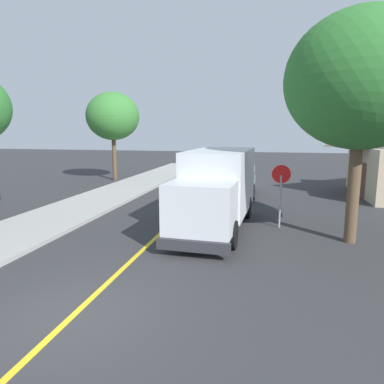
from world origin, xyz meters
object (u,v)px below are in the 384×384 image
(parked_car_near, at_px, (241,183))
(parked_car_mid, at_px, (242,171))
(stop_sign, at_px, (281,184))
(street_tree_far_side, at_px, (362,81))
(street_tree_down_block, at_px, (113,116))
(box_truck, at_px, (217,186))

(parked_car_near, bearing_deg, parked_car_mid, 93.76)
(stop_sign, distance_m, street_tree_far_side, 4.78)
(parked_car_near, distance_m, parked_car_mid, 6.17)
(stop_sign, xyz_separation_m, street_tree_down_block, (-12.74, 11.86, 3.22))
(parked_car_near, distance_m, street_tree_far_side, 10.99)
(parked_car_near, xyz_separation_m, parked_car_mid, (-0.40, 6.16, 0.00))
(street_tree_far_side, bearing_deg, parked_car_mid, 108.88)
(street_tree_down_block, bearing_deg, box_truck, -50.63)
(parked_car_mid, bearing_deg, street_tree_far_side, -71.12)
(stop_sign, bearing_deg, parked_car_near, 106.99)
(box_truck, height_order, street_tree_down_block, street_tree_down_block)
(parked_car_mid, height_order, street_tree_far_side, street_tree_far_side)
(parked_car_mid, distance_m, street_tree_far_side, 16.41)
(parked_car_near, bearing_deg, box_truck, -92.77)
(street_tree_down_block, bearing_deg, stop_sign, -42.95)
(parked_car_near, relative_size, stop_sign, 1.68)
(box_truck, height_order, street_tree_far_side, street_tree_far_side)
(box_truck, relative_size, street_tree_far_side, 0.91)
(street_tree_far_side, height_order, street_tree_down_block, street_tree_far_side)
(box_truck, height_order, stop_sign, box_truck)
(parked_car_mid, bearing_deg, street_tree_down_block, -171.64)
(stop_sign, height_order, street_tree_down_block, street_tree_down_block)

